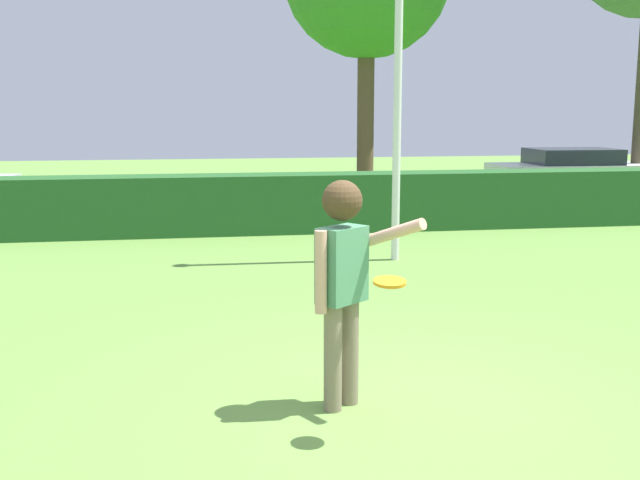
# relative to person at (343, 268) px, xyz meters

# --- Properties ---
(ground_plane) EXTENTS (60.00, 60.00, 0.00)m
(ground_plane) POSITION_rel_person_xyz_m (0.45, -0.12, -1.10)
(ground_plane) COLOR #65923F
(person) EXTENTS (0.81, 0.55, 1.77)m
(person) POSITION_rel_person_xyz_m (0.00, 0.00, 0.00)
(person) COLOR #7E6D59
(person) RESTS_ON ground
(frisbee) EXTENTS (0.23, 0.23, 0.05)m
(frisbee) POSITION_rel_person_xyz_m (0.20, -0.62, 0.03)
(frisbee) COLOR orange
(lamppost) EXTENTS (0.24, 0.24, 6.56)m
(lamppost) POSITION_rel_person_xyz_m (1.94, 5.64, 2.49)
(lamppost) COLOR silver
(lamppost) RESTS_ON ground
(hedge_row) EXTENTS (27.83, 0.90, 1.08)m
(hedge_row) POSITION_rel_person_xyz_m (0.45, 8.61, -0.56)
(hedge_row) COLOR #245825
(hedge_row) RESTS_ON ground
(parked_car_white) EXTENTS (4.24, 1.89, 1.25)m
(parked_car_white) POSITION_rel_person_xyz_m (8.76, 13.23, -0.42)
(parked_car_white) COLOR white
(parked_car_white) RESTS_ON ground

